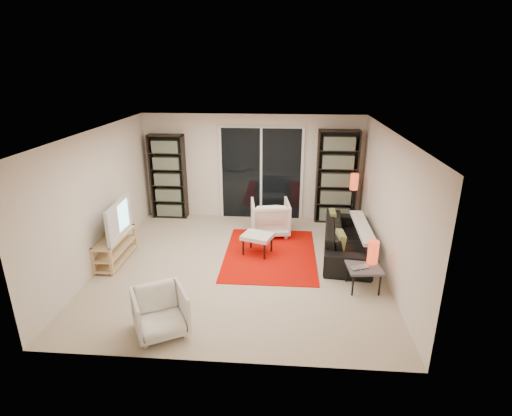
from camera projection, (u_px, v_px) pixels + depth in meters
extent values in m
plane|color=beige|center=(241.00, 265.00, 7.22)|extent=(5.00, 5.00, 0.00)
cube|color=beige|center=(253.00, 167.00, 9.16)|extent=(5.00, 0.02, 2.40)
cube|color=beige|center=(214.00, 275.00, 4.47)|extent=(5.00, 0.02, 2.40)
cube|color=beige|center=(99.00, 199.00, 7.00)|extent=(0.02, 5.00, 2.40)
cube|color=beige|center=(389.00, 206.00, 6.63)|extent=(0.02, 5.00, 2.40)
cube|color=white|center=(239.00, 132.00, 6.41)|extent=(5.00, 5.00, 0.02)
cube|color=white|center=(261.00, 174.00, 9.17)|extent=(1.92, 0.06, 2.16)
cube|color=black|center=(261.00, 174.00, 9.14)|extent=(1.80, 0.02, 2.10)
cube|color=white|center=(261.00, 174.00, 9.13)|extent=(0.05, 0.02, 2.10)
cube|color=black|center=(168.00, 177.00, 9.23)|extent=(0.80, 0.30, 1.95)
cube|color=brown|center=(168.00, 177.00, 9.21)|extent=(0.70, 0.22, 1.85)
cube|color=black|center=(337.00, 177.00, 8.92)|extent=(0.90, 0.30, 2.10)
cube|color=brown|center=(337.00, 177.00, 8.90)|extent=(0.80, 0.22, 2.00)
cube|color=#E0C586|center=(114.00, 237.00, 7.24)|extent=(0.38, 1.19, 0.04)
cube|color=#E0C586|center=(115.00, 248.00, 7.31)|extent=(0.38, 1.19, 0.03)
cube|color=#E0C586|center=(117.00, 257.00, 7.38)|extent=(0.38, 1.19, 0.04)
cube|color=#E0C586|center=(93.00, 262.00, 6.80)|extent=(0.05, 0.05, 0.50)
cube|color=#E0C586|center=(119.00, 236.00, 7.84)|extent=(0.05, 0.05, 0.50)
cube|color=#E0C586|center=(111.00, 263.00, 6.78)|extent=(0.05, 0.05, 0.50)
cube|color=#E0C586|center=(135.00, 236.00, 7.82)|extent=(0.05, 0.05, 0.50)
imported|color=black|center=(113.00, 219.00, 7.12)|extent=(0.20, 1.12, 0.64)
cube|color=#CC0B02|center=(270.00, 254.00, 7.63)|extent=(1.72, 2.33, 0.01)
imported|color=black|center=(347.00, 239.00, 7.56)|extent=(1.05, 2.20, 0.62)
imported|color=silver|center=(270.00, 217.00, 8.46)|extent=(0.89, 0.91, 0.74)
imported|color=silver|center=(160.00, 312.00, 5.32)|extent=(0.91, 0.92, 0.62)
cube|color=silver|center=(257.00, 236.00, 7.54)|extent=(0.66, 0.60, 0.08)
cylinder|color=black|center=(243.00, 248.00, 7.54)|extent=(0.04, 0.04, 0.32)
cylinder|color=black|center=(251.00, 241.00, 7.85)|extent=(0.04, 0.04, 0.32)
cylinder|color=black|center=(264.00, 252.00, 7.38)|extent=(0.04, 0.04, 0.32)
cylinder|color=black|center=(271.00, 244.00, 7.68)|extent=(0.04, 0.04, 0.32)
cube|color=#49494F|center=(364.00, 267.00, 6.35)|extent=(0.57, 0.57, 0.04)
cylinder|color=black|center=(353.00, 285.00, 6.22)|extent=(0.03, 0.03, 0.38)
cylinder|color=black|center=(347.00, 272.00, 6.61)|extent=(0.03, 0.03, 0.38)
cylinder|color=black|center=(380.00, 285.00, 6.22)|extent=(0.03, 0.03, 0.38)
cylinder|color=black|center=(372.00, 272.00, 6.61)|extent=(0.03, 0.03, 0.38)
imported|color=silver|center=(361.00, 269.00, 6.25)|extent=(0.36, 0.31, 0.02)
cylinder|color=red|center=(373.00, 252.00, 6.39)|extent=(0.17, 0.17, 0.39)
cylinder|color=black|center=(350.00, 229.00, 8.78)|extent=(0.19, 0.19, 0.03)
cylinder|color=black|center=(352.00, 209.00, 8.62)|extent=(0.03, 0.03, 0.95)
cylinder|color=red|center=(354.00, 182.00, 8.41)|extent=(0.17, 0.17, 0.34)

